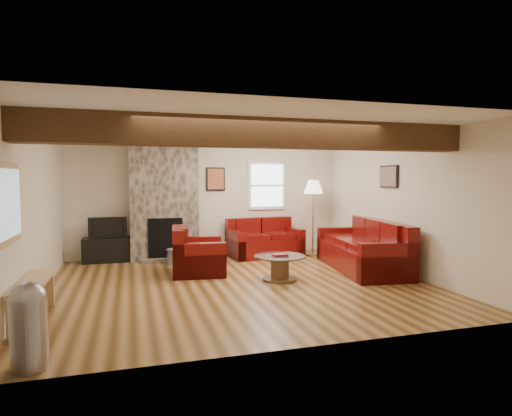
{
  "coord_description": "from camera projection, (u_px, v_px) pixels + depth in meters",
  "views": [
    {
      "loc": [
        -1.68,
        -6.67,
        1.72
      ],
      "look_at": [
        0.41,
        0.4,
        1.2
      ],
      "focal_mm": 30.0,
      "sensor_mm": 36.0,
      "label": 1
    }
  ],
  "objects": [
    {
      "name": "tv_cabinet",
      "position": [
        108.0,
        250.0,
        8.78
      ],
      "size": [
        1.0,
        0.4,
        0.5
      ],
      "primitive_type": "cube",
      "color": "black",
      "rests_on": "floor"
    },
    {
      "name": "ceiling_dome",
      "position": [
        274.0,
        139.0,
        7.92
      ],
      "size": [
        0.4,
        0.4,
        0.18
      ],
      "primitive_type": null,
      "color": "#F0E8CC",
      "rests_on": "room"
    },
    {
      "name": "hatch_window",
      "position": [
        7.0,
        203.0,
        4.61
      ],
      "size": [
        0.08,
        1.0,
        0.9
      ],
      "primitive_type": null,
      "color": "tan",
      "rests_on": "room"
    },
    {
      "name": "oak_beam",
      "position": [
        262.0,
        133.0,
        5.62
      ],
      "size": [
        6.0,
        0.36,
        0.38
      ],
      "primitive_type": "cube",
      "color": "#331E0F",
      "rests_on": "room"
    },
    {
      "name": "pine_bench",
      "position": [
        33.0,
        301.0,
        5.14
      ],
      "size": [
        0.3,
        1.3,
        0.49
      ],
      "primitive_type": null,
      "color": "tan",
      "rests_on": "floor"
    },
    {
      "name": "loveseat",
      "position": [
        265.0,
        238.0,
        9.41
      ],
      "size": [
        1.64,
        1.04,
        0.83
      ],
      "primitive_type": null,
      "rotation": [
        0.0,
        0.0,
        0.09
      ],
      "color": "#400409",
      "rests_on": "floor"
    },
    {
      "name": "floor_lamp",
      "position": [
        313.0,
        191.0,
        9.45
      ],
      "size": [
        0.43,
        0.43,
        1.68
      ],
      "color": "tan",
      "rests_on": "floor"
    },
    {
      "name": "armchair_red",
      "position": [
        198.0,
        250.0,
        7.72
      ],
      "size": [
        1.01,
        1.12,
        0.84
      ],
      "primitive_type": null,
      "rotation": [
        0.0,
        0.0,
        1.47
      ],
      "color": "#400409",
      "rests_on": "floor"
    },
    {
      "name": "artwork_right",
      "position": [
        389.0,
        177.0,
        7.98
      ],
      "size": [
        0.06,
        0.55,
        0.42
      ],
      "primitive_type": null,
      "color": "black",
      "rests_on": "room"
    },
    {
      "name": "television",
      "position": [
        108.0,
        227.0,
        8.75
      ],
      "size": [
        0.75,
        0.1,
        0.43
      ],
      "primitive_type": "imported",
      "color": "black",
      "rests_on": "tv_cabinet"
    },
    {
      "name": "room",
      "position": [
        239.0,
        207.0,
        6.89
      ],
      "size": [
        8.0,
        8.0,
        8.0
      ],
      "color": "brown",
      "rests_on": "ground"
    },
    {
      "name": "sofa_three",
      "position": [
        361.0,
        245.0,
        8.04
      ],
      "size": [
        1.31,
        2.5,
        0.92
      ],
      "primitive_type": null,
      "rotation": [
        0.0,
        0.0,
        -1.7
      ],
      "color": "#400409",
      "rests_on": "floor"
    },
    {
      "name": "back_window",
      "position": [
        267.0,
        186.0,
        9.85
      ],
      "size": [
        0.9,
        0.08,
        1.1
      ],
      "primitive_type": null,
      "color": "white",
      "rests_on": "room"
    },
    {
      "name": "chimney_breast",
      "position": [
        164.0,
        202.0,
        9.0
      ],
      "size": [
        1.4,
        0.67,
        2.5
      ],
      "color": "#38332B",
      "rests_on": "floor"
    },
    {
      "name": "coffee_table",
      "position": [
        280.0,
        268.0,
        7.19
      ],
      "size": [
        0.86,
        0.86,
        0.45
      ],
      "color": "#483017",
      "rests_on": "floor"
    },
    {
      "name": "artwork_back",
      "position": [
        216.0,
        179.0,
        9.5
      ],
      "size": [
        0.42,
        0.06,
        0.52
      ],
      "primitive_type": null,
      "color": "black",
      "rests_on": "room"
    },
    {
      "name": "coal_bucket",
      "position": [
        174.0,
        256.0,
        8.57
      ],
      "size": [
        0.33,
        0.33,
        0.31
      ],
      "primitive_type": null,
      "color": "slate",
      "rests_on": "floor"
    },
    {
      "name": "pedal_bin",
      "position": [
        29.0,
        326.0,
        3.82
      ],
      "size": [
        0.34,
        0.34,
        0.8
      ],
      "primitive_type": null,
      "rotation": [
        0.0,
        0.0,
        0.05
      ],
      "color": "#96959A",
      "rests_on": "floor"
    }
  ]
}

